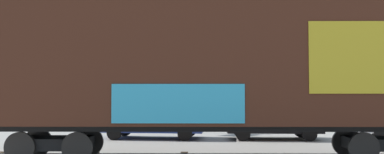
{
  "coord_description": "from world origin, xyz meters",
  "views": [
    {
      "loc": [
        0.56,
        -13.07,
        2.05
      ],
      "look_at": [
        0.49,
        2.5,
        2.68
      ],
      "focal_mm": 38.99,
      "sensor_mm": 36.0,
      "label": 1
    }
  ],
  "objects_px": {
    "flagpole": "(49,40)",
    "parked_car_black": "(274,121)",
    "parked_car_blue": "(154,121)",
    "freight_car": "(220,67)"
  },
  "relations": [
    {
      "from": "freight_car",
      "to": "parked_car_blue",
      "type": "relative_size",
      "value": 3.39
    },
    {
      "from": "flagpole",
      "to": "parked_car_black",
      "type": "distance_m",
      "value": 13.57
    },
    {
      "from": "freight_car",
      "to": "parked_car_blue",
      "type": "xyz_separation_m",
      "value": [
        -2.68,
        6.15,
        -2.09
      ]
    },
    {
      "from": "flagpole",
      "to": "parked_car_blue",
      "type": "height_order",
      "value": "flagpole"
    },
    {
      "from": "freight_car",
      "to": "parked_car_black",
      "type": "relative_size",
      "value": 3.83
    },
    {
      "from": "parked_car_blue",
      "to": "freight_car",
      "type": "bearing_deg",
      "value": -66.49
    },
    {
      "from": "flagpole",
      "to": "parked_car_black",
      "type": "xyz_separation_m",
      "value": [
        11.94,
        -4.82,
        -4.3
      ]
    },
    {
      "from": "flagpole",
      "to": "parked_car_blue",
      "type": "bearing_deg",
      "value": -34.91
    },
    {
      "from": "parked_car_blue",
      "to": "parked_car_black",
      "type": "relative_size",
      "value": 1.13
    },
    {
      "from": "flagpole",
      "to": "parked_car_black",
      "type": "height_order",
      "value": "flagpole"
    }
  ]
}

